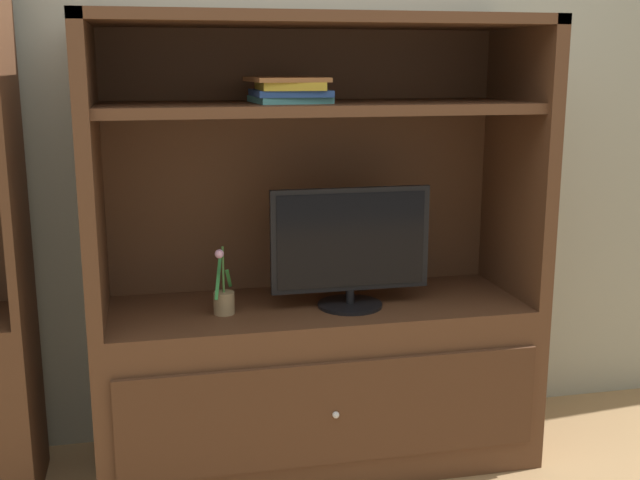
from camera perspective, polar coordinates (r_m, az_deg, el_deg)
The scene contains 5 objects.
painted_rear_wall at distance 3.11m, azimuth -1.63°, elevation 11.36°, with size 6.00×0.10×2.80m, color gray.
media_console at distance 2.93m, azimuth -0.25°, elevation -6.47°, with size 1.59×0.59×1.63m.
tv_monitor at distance 2.80m, azimuth 2.23°, elevation -0.48°, with size 0.58×0.23×0.44m.
potted_plant at distance 2.78m, azimuth -7.00°, elevation -4.24°, with size 0.08×0.13×0.24m.
magazine_stack at distance 2.74m, azimuth -2.28°, elevation 10.83°, with size 0.27×0.31×0.09m.
Camera 1 is at (-0.59, -2.30, 1.47)m, focal length 44.12 mm.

